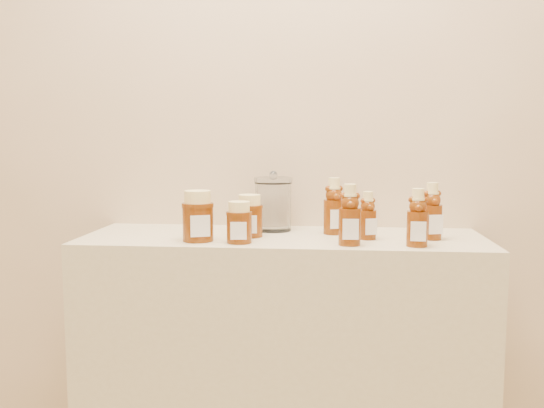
# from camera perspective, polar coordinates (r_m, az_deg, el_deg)

# --- Properties ---
(wall_back) EXTENTS (3.50, 0.02, 2.70)m
(wall_back) POSITION_cam_1_polar(r_m,az_deg,el_deg) (1.91, 1.59, 11.27)
(wall_back) COLOR tan
(wall_back) RESTS_ON ground
(display_table) EXTENTS (1.20, 0.40, 0.90)m
(display_table) POSITION_cam_1_polar(r_m,az_deg,el_deg) (1.86, 1.07, -16.97)
(display_table) COLOR #C3B68E
(display_table) RESTS_ON ground
(bear_bottle_back_left) EXTENTS (0.09, 0.09, 0.20)m
(bear_bottle_back_left) POSITION_cam_1_polar(r_m,az_deg,el_deg) (1.77, 6.14, 0.17)
(bear_bottle_back_left) COLOR #572206
(bear_bottle_back_left) RESTS_ON display_table
(bear_bottle_back_mid) EXTENTS (0.07, 0.07, 0.16)m
(bear_bottle_back_mid) POSITION_cam_1_polar(r_m,az_deg,el_deg) (1.69, 9.46, -0.81)
(bear_bottle_back_mid) COLOR #572206
(bear_bottle_back_mid) RESTS_ON display_table
(bear_bottle_back_right) EXTENTS (0.08, 0.08, 0.19)m
(bear_bottle_back_right) POSITION_cam_1_polar(r_m,az_deg,el_deg) (1.73, 15.55, -0.32)
(bear_bottle_back_right) COLOR #572206
(bear_bottle_back_right) RESTS_ON display_table
(bear_bottle_front_left) EXTENTS (0.07, 0.07, 0.19)m
(bear_bottle_front_left) POSITION_cam_1_polar(r_m,az_deg,el_deg) (1.59, 7.72, -0.66)
(bear_bottle_front_left) COLOR #572206
(bear_bottle_front_left) RESTS_ON display_table
(bear_bottle_front_right) EXTENTS (0.06, 0.06, 0.18)m
(bear_bottle_front_right) POSITION_cam_1_polar(r_m,az_deg,el_deg) (1.60, 14.23, -0.94)
(bear_bottle_front_right) COLOR #572206
(bear_bottle_front_right) RESTS_ON display_table
(honey_jar_left) EXTENTS (0.12, 0.12, 0.14)m
(honey_jar_left) POSITION_cam_1_polar(r_m,az_deg,el_deg) (1.65, -7.36, -1.17)
(honey_jar_left) COLOR #572206
(honey_jar_left) RESTS_ON display_table
(honey_jar_back) EXTENTS (0.08, 0.08, 0.13)m
(honey_jar_back) POSITION_cam_1_polar(r_m,az_deg,el_deg) (1.71, -2.23, -1.17)
(honey_jar_back) COLOR #572206
(honey_jar_back) RESTS_ON display_table
(honey_jar_front) EXTENTS (0.08, 0.08, 0.12)m
(honey_jar_front) POSITION_cam_1_polar(r_m,az_deg,el_deg) (1.61, -3.27, -1.81)
(honey_jar_front) COLOR #572206
(honey_jar_front) RESTS_ON display_table
(glass_canister) EXTENTS (0.15, 0.15, 0.18)m
(glass_canister) POSITION_cam_1_polar(r_m,az_deg,el_deg) (1.82, 0.13, 0.23)
(glass_canister) COLOR white
(glass_canister) RESTS_ON display_table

